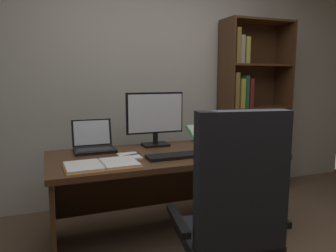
% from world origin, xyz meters
% --- Properties ---
extents(wall_back, '(5.37, 0.12, 2.58)m').
position_xyz_m(wall_back, '(0.00, 1.88, 1.29)').
color(wall_back, beige).
rests_on(wall_back, ground).
extents(desk, '(1.79, 0.81, 0.71)m').
position_xyz_m(desk, '(-0.18, 0.99, 0.53)').
color(desk, '#4C2D19').
rests_on(desk, ground).
extents(bookshelf, '(0.80, 0.32, 1.92)m').
position_xyz_m(bookshelf, '(1.08, 1.65, 0.90)').
color(bookshelf, '#4C2D19').
rests_on(bookshelf, ground).
extents(office_chair, '(0.66, 0.60, 1.14)m').
position_xyz_m(office_chair, '(-0.12, 0.02, 0.48)').
color(office_chair, black).
rests_on(office_chair, ground).
extents(monitor, '(0.51, 0.16, 0.46)m').
position_xyz_m(monitor, '(-0.17, 1.19, 0.95)').
color(monitor, black).
rests_on(monitor, desk).
extents(laptop, '(0.32, 0.29, 0.24)m').
position_xyz_m(laptop, '(-0.69, 1.19, 0.76)').
color(laptop, black).
rests_on(laptop, desk).
extents(keyboard, '(0.42, 0.15, 0.02)m').
position_xyz_m(keyboard, '(-0.17, 0.74, 0.72)').
color(keyboard, black).
rests_on(keyboard, desk).
extents(computer_mouse, '(0.06, 0.10, 0.04)m').
position_xyz_m(computer_mouse, '(0.13, 0.74, 0.73)').
color(computer_mouse, black).
rests_on(computer_mouse, desk).
extents(reading_stand_with_book, '(0.32, 0.26, 0.14)m').
position_xyz_m(reading_stand_with_book, '(0.35, 1.24, 0.78)').
color(reading_stand_with_book, black).
rests_on(reading_stand_with_book, desk).
extents(open_binder, '(0.49, 0.30, 0.02)m').
position_xyz_m(open_binder, '(-0.71, 0.69, 0.72)').
color(open_binder, orange).
rests_on(open_binder, desk).
extents(notepad, '(0.15, 0.21, 0.01)m').
position_xyz_m(notepad, '(-0.48, 0.89, 0.72)').
color(notepad, white).
rests_on(notepad, desk).
extents(pen, '(0.14, 0.05, 0.01)m').
position_xyz_m(pen, '(-0.46, 0.89, 0.73)').
color(pen, navy).
rests_on(pen, notepad).
extents(coffee_mug, '(0.09, 0.09, 0.09)m').
position_xyz_m(coffee_mug, '(0.59, 0.99, 0.76)').
color(coffee_mug, maroon).
rests_on(coffee_mug, desk).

